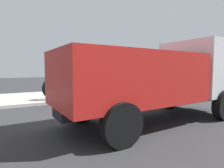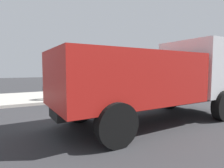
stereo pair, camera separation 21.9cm
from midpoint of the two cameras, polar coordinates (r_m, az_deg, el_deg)
ground_plane at (r=6.80m, az=-7.11°, el=-11.46°), size 80.00×80.00×0.00m
sidewalk_curb at (r=12.94m, az=-17.78°, el=-3.64°), size 36.00×5.00×0.15m
fire_hydrant at (r=11.32m, az=-17.15°, el=-2.26°), size 0.24×0.55×0.79m
loose_tire at (r=11.04m, az=-17.04°, el=-1.32°), size 1.31×0.76×1.26m
stop_sign at (r=11.72m, az=-1.03°, el=4.14°), size 0.76×0.08×2.35m
dump_truck_red at (r=6.88m, az=14.51°, el=2.24°), size 7.09×3.01×3.00m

